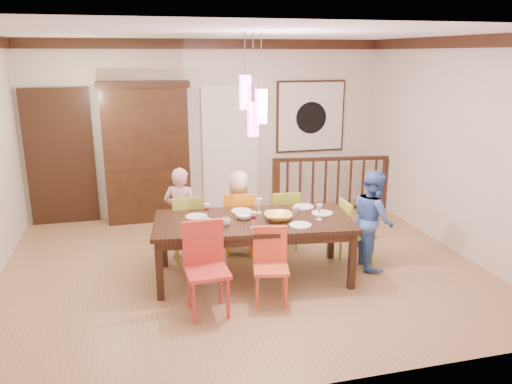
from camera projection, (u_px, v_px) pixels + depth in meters
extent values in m
plane|color=#A0784D|center=(243.00, 267.00, 6.48)|extent=(6.00, 6.00, 0.00)
plane|color=white|center=(241.00, 33.00, 5.70)|extent=(6.00, 6.00, 0.00)
plane|color=beige|center=(209.00, 128.00, 8.43)|extent=(6.00, 0.00, 6.00)
plane|color=beige|center=(456.00, 146.00, 6.80)|extent=(0.00, 5.00, 5.00)
cube|color=black|center=(61.00, 159.00, 7.92)|extent=(1.04, 0.07, 2.24)
cube|color=silver|center=(230.00, 151.00, 8.58)|extent=(0.97, 0.05, 2.22)
cube|color=black|center=(310.00, 116.00, 8.78)|extent=(1.25, 0.04, 1.25)
cube|color=silver|center=(311.00, 117.00, 8.76)|extent=(1.18, 0.02, 1.18)
cylinder|color=black|center=(311.00, 118.00, 8.75)|extent=(0.56, 0.01, 0.56)
cube|color=#FF4CB0|center=(245.00, 92.00, 5.62)|extent=(0.11, 0.11, 0.38)
cylinder|color=black|center=(245.00, 54.00, 5.50)|extent=(0.01, 0.01, 0.46)
cube|color=#FF4CB0|center=(261.00, 106.00, 5.60)|extent=(0.11, 0.11, 0.38)
cylinder|color=black|center=(261.00, 61.00, 5.47)|extent=(0.01, 0.01, 0.61)
cube|color=#FF4CB0|center=(253.00, 119.00, 5.67)|extent=(0.11, 0.11, 0.38)
cylinder|color=black|center=(253.00, 68.00, 5.52)|extent=(0.01, 0.01, 0.76)
cube|color=black|center=(253.00, 221.00, 6.00)|extent=(2.48, 1.36, 0.05)
cube|color=black|center=(159.00, 245.00, 6.27)|extent=(0.09, 0.09, 0.70)
cube|color=black|center=(324.00, 230.00, 6.79)|extent=(0.09, 0.09, 0.70)
cube|color=black|center=(165.00, 275.00, 5.41)|extent=(0.09, 0.09, 0.70)
cube|color=black|center=(352.00, 256.00, 5.94)|extent=(0.09, 0.09, 0.70)
cube|color=black|center=(244.00, 215.00, 6.47)|extent=(2.16, 0.31, 0.10)
cube|color=black|center=(264.00, 241.00, 5.57)|extent=(2.16, 0.31, 0.10)
cube|color=#9AA533|center=(188.00, 228.00, 6.63)|extent=(0.42, 0.42, 0.04)
cube|color=#9AA533|center=(188.00, 210.00, 6.56)|extent=(0.41, 0.05, 0.45)
cylinder|color=#9AA533|center=(178.00, 249.00, 6.50)|extent=(0.04, 0.04, 0.43)
cylinder|color=#9AA533|center=(203.00, 247.00, 6.57)|extent=(0.04, 0.04, 0.43)
cylinder|color=#9AA533|center=(175.00, 240.00, 6.80)|extent=(0.04, 0.04, 0.43)
cylinder|color=#9AA533|center=(199.00, 238.00, 6.88)|extent=(0.04, 0.04, 0.43)
cube|color=orange|center=(239.00, 223.00, 6.82)|extent=(0.47, 0.47, 0.04)
cube|color=orange|center=(239.00, 206.00, 6.75)|extent=(0.40, 0.11, 0.44)
cylinder|color=orange|center=(230.00, 244.00, 6.69)|extent=(0.03, 0.03, 0.42)
cylinder|color=orange|center=(254.00, 242.00, 6.76)|extent=(0.03, 0.03, 0.42)
cylinder|color=orange|center=(225.00, 235.00, 6.99)|extent=(0.03, 0.03, 0.42)
cylinder|color=orange|center=(248.00, 233.00, 7.07)|extent=(0.03, 0.03, 0.42)
cube|color=#92A925|center=(283.00, 220.00, 6.99)|extent=(0.41, 0.41, 0.04)
cube|color=#92A925|center=(283.00, 204.00, 6.92)|extent=(0.39, 0.06, 0.43)
cylinder|color=#92A925|center=(275.00, 239.00, 6.86)|extent=(0.03, 0.03, 0.41)
cylinder|color=#92A925|center=(297.00, 237.00, 6.93)|extent=(0.03, 0.03, 0.41)
cylinder|color=#92A925|center=(269.00, 232.00, 7.15)|extent=(0.03, 0.03, 0.41)
cylinder|color=#92A925|center=(290.00, 230.00, 7.23)|extent=(0.03, 0.03, 0.41)
cube|color=red|center=(207.00, 272.00, 5.21)|extent=(0.46, 0.46, 0.04)
cube|color=red|center=(207.00, 249.00, 5.14)|extent=(0.44, 0.06, 0.48)
cylinder|color=red|center=(193.00, 303.00, 5.07)|extent=(0.04, 0.04, 0.46)
cylinder|color=red|center=(228.00, 299.00, 5.15)|extent=(0.04, 0.04, 0.46)
cylinder|color=red|center=(189.00, 287.00, 5.40)|extent=(0.04, 0.04, 0.46)
cylinder|color=red|center=(221.00, 284.00, 5.48)|extent=(0.04, 0.04, 0.46)
cube|color=#DB512E|center=(271.00, 269.00, 5.45)|extent=(0.45, 0.45, 0.04)
cube|color=#DB512E|center=(271.00, 250.00, 5.39)|extent=(0.38, 0.11, 0.41)
cylinder|color=#DB512E|center=(261.00, 294.00, 5.33)|extent=(0.03, 0.03, 0.40)
cylinder|color=#DB512E|center=(288.00, 291.00, 5.40)|extent=(0.03, 0.03, 0.40)
cylinder|color=#DB512E|center=(254.00, 282.00, 5.61)|extent=(0.03, 0.03, 0.40)
cylinder|color=#DB512E|center=(280.00, 279.00, 5.68)|extent=(0.03, 0.03, 0.40)
cube|color=#A0B53A|center=(357.00, 234.00, 6.47)|extent=(0.40, 0.40, 0.04)
cube|color=#A0B53A|center=(358.00, 217.00, 6.41)|extent=(0.05, 0.39, 0.42)
cylinder|color=#A0B53A|center=(350.00, 255.00, 6.34)|extent=(0.03, 0.03, 0.41)
cylinder|color=#A0B53A|center=(373.00, 252.00, 6.42)|extent=(0.03, 0.03, 0.41)
cylinder|color=#A0B53A|center=(340.00, 246.00, 6.64)|extent=(0.03, 0.03, 0.41)
cylinder|color=#A0B53A|center=(362.00, 244.00, 6.71)|extent=(0.03, 0.03, 0.41)
cube|color=black|center=(149.00, 194.00, 8.24)|extent=(1.33, 0.44, 0.86)
cube|color=black|center=(145.00, 128.00, 7.97)|extent=(1.33, 0.40, 1.33)
cube|color=black|center=(145.00, 126.00, 8.14)|extent=(1.14, 0.02, 1.14)
cube|color=black|center=(143.00, 84.00, 7.78)|extent=(1.43, 0.44, 0.10)
cube|color=black|center=(278.00, 189.00, 8.43)|extent=(0.14, 0.14, 0.92)
cube|color=black|center=(383.00, 182.00, 8.89)|extent=(0.14, 0.14, 0.92)
cube|color=black|center=(333.00, 159.00, 8.53)|extent=(2.07, 0.36, 0.06)
cube|color=black|center=(331.00, 208.00, 8.77)|extent=(1.95, 0.33, 0.05)
imported|color=beige|center=(181.00, 214.00, 6.59)|extent=(0.54, 0.46, 1.26)
imported|color=beige|center=(239.00, 212.00, 6.80)|extent=(0.66, 0.56, 1.16)
imported|color=#4571C3|center=(373.00, 219.00, 6.35)|extent=(0.56, 0.68, 1.27)
imported|color=gold|center=(278.00, 217.00, 5.96)|extent=(0.40, 0.40, 0.08)
imported|color=white|center=(244.00, 216.00, 6.00)|extent=(0.26, 0.26, 0.06)
imported|color=silver|center=(226.00, 222.00, 5.77)|extent=(0.14, 0.14, 0.09)
imported|color=silver|center=(295.00, 210.00, 6.20)|extent=(0.12, 0.12, 0.09)
cylinder|color=white|center=(196.00, 216.00, 6.08)|extent=(0.26, 0.26, 0.01)
cylinder|color=white|center=(241.00, 211.00, 6.29)|extent=(0.26, 0.26, 0.01)
cylinder|color=white|center=(304.00, 207.00, 6.47)|extent=(0.26, 0.26, 0.01)
cylinder|color=white|center=(206.00, 232.00, 5.56)|extent=(0.26, 0.26, 0.01)
cylinder|color=white|center=(300.00, 225.00, 5.77)|extent=(0.26, 0.26, 0.01)
cylinder|color=white|center=(322.00, 213.00, 6.20)|extent=(0.26, 0.26, 0.01)
cube|color=#D83359|center=(263.00, 229.00, 5.63)|extent=(0.18, 0.14, 0.01)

